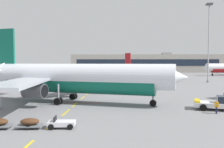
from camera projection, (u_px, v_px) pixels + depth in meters
name	position (u px, v px, depth m)	size (l,w,h in m)	color
ground	(188.00, 90.00, 55.14)	(400.00, 400.00, 0.00)	slate
apron_paint_markings	(90.00, 92.00, 52.95)	(8.00, 93.36, 0.01)	yellow
airliner_foreground	(74.00, 78.00, 38.43)	(34.49, 33.66, 12.20)	silver
pushback_tug	(220.00, 103.00, 32.52)	(6.51, 4.30, 2.08)	silver
airliner_mid_left	(113.00, 68.00, 117.87)	(25.39, 27.33, 10.55)	silver
baggage_train	(30.00, 123.00, 23.51)	(8.69, 2.24, 1.14)	silver
ground_crew_worker	(217.00, 106.00, 30.21)	(0.45, 0.63, 1.66)	#191E38
apron_light_mast_far	(209.00, 34.00, 76.14)	(1.80, 1.80, 24.90)	slate
terminal_satellite	(145.00, 63.00, 164.71)	(96.62, 26.89, 12.98)	#9E998E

